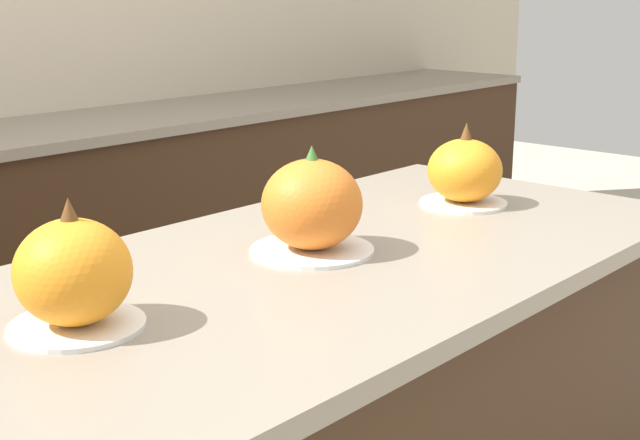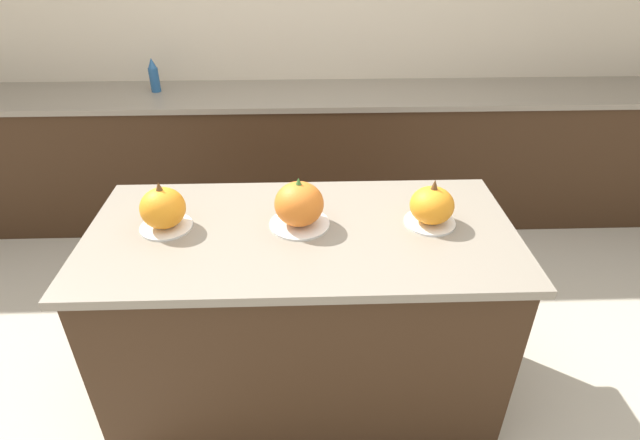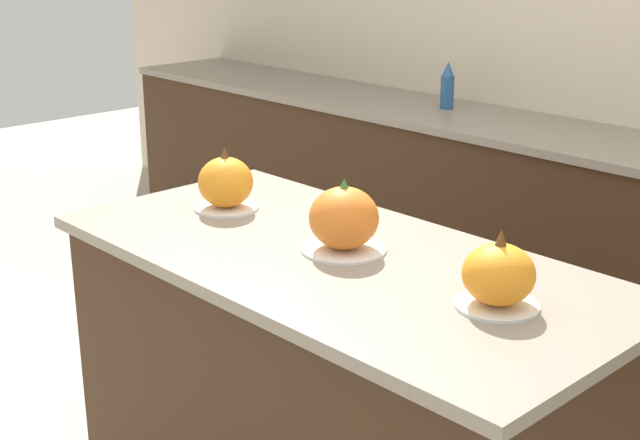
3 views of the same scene
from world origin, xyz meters
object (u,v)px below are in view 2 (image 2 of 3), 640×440
object	(u,v)px
pumpkin_cake_center	(299,205)
bottle_tall	(154,76)
pumpkin_cake_left	(163,209)
pumpkin_cake_right	(432,206)

from	to	relation	value
pumpkin_cake_center	bottle_tall	size ratio (longest dim) A/B	1.09
bottle_tall	pumpkin_cake_center	bearing A→B (deg)	-59.73
pumpkin_cake_left	pumpkin_cake_center	bearing A→B (deg)	0.31
pumpkin_cake_center	pumpkin_cake_right	distance (m)	0.51
pumpkin_cake_right	pumpkin_cake_center	bearing A→B (deg)	179.38
pumpkin_cake_right	bottle_tall	world-z (taller)	bottle_tall
pumpkin_cake_right	bottle_tall	bearing A→B (deg)	131.92
pumpkin_cake_left	pumpkin_cake_right	bearing A→B (deg)	-0.15
bottle_tall	pumpkin_cake_left	bearing A→B (deg)	-75.29
pumpkin_cake_right	bottle_tall	xyz separation A→B (m)	(-1.46, 1.62, 0.06)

